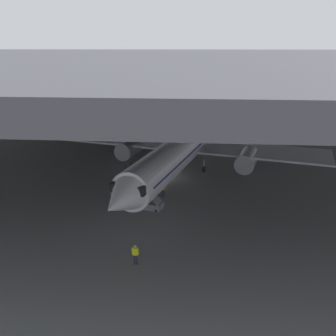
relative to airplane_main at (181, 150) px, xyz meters
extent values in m
plane|color=slate|center=(-3.09, -0.35, -3.57)|extent=(110.00, 110.00, 0.00)
cylinder|color=#4C4F54|center=(-21.51, 21.53, 3.46)|extent=(1.82, 1.82, 14.08)
cube|color=#38383D|center=(-3.09, 13.40, 11.10)|extent=(121.00, 99.00, 1.20)
cube|color=#4C4F54|center=(-3.09, -11.35, 10.10)|extent=(115.50, 0.50, 0.70)
cube|color=#4C4F54|center=(-3.09, 29.90, 10.10)|extent=(115.50, 0.50, 0.70)
cylinder|color=white|center=(-0.17, -0.62, 0.02)|extent=(11.75, 29.74, 3.99)
cone|color=white|center=(-4.60, -16.69, 0.02)|extent=(5.04, 5.66, 3.91)
cube|color=black|center=(-3.93, -14.26, 0.52)|extent=(4.01, 3.59, 0.88)
cone|color=white|center=(4.26, 15.46, 0.42)|extent=(4.97, 7.06, 3.39)
cube|color=navy|center=(3.59, 13.03, 5.28)|extent=(1.39, 4.26, 6.53)
cube|color=white|center=(5.99, 11.23, 0.62)|extent=(5.76, 4.50, 0.16)
cube|color=white|center=(0.61, 12.72, 0.62)|extent=(5.76, 4.50, 0.16)
cube|color=white|center=(11.08, 1.28, -0.38)|extent=(18.02, 11.43, 0.24)
cylinder|color=#9EA3A8|center=(8.57, -0.28, -1.07)|extent=(3.76, 5.66, 2.47)
cube|color=white|center=(-8.86, 6.78, -0.38)|extent=(18.02, 11.43, 0.24)
cylinder|color=#9EA3A8|center=(-7.50, 4.15, -1.07)|extent=(3.76, 5.66, 2.47)
cube|color=navy|center=(-0.17, -0.62, 0.32)|extent=(11.25, 27.66, 0.16)
cylinder|color=#9EA3A8|center=(-2.82, -10.23, -2.32)|extent=(0.20, 0.20, 1.15)
cylinder|color=black|center=(-2.82, -10.23, -3.12)|extent=(0.53, 0.95, 0.90)
cylinder|color=#9EA3A8|center=(3.10, 1.49, -2.32)|extent=(0.20, 0.20, 1.15)
cylinder|color=black|center=(3.10, 1.49, -3.12)|extent=(0.53, 0.95, 0.90)
cylinder|color=#9EA3A8|center=(-1.90, 2.87, -2.32)|extent=(0.20, 0.20, 1.15)
cylinder|color=black|center=(-1.90, 2.87, -3.12)|extent=(0.53, 0.95, 0.90)
cube|color=slate|center=(-3.44, -10.25, -3.22)|extent=(4.22, 2.50, 0.70)
cube|color=slate|center=(-3.44, -10.25, -1.33)|extent=(3.90, 2.23, 3.19)
cube|color=slate|center=(-5.18, -9.77, 0.22)|extent=(1.41, 1.55, 0.12)
cylinder|color=black|center=(-5.34, -10.35, 0.72)|extent=(0.06, 0.06, 1.00)
cylinder|color=black|center=(-5.02, -9.19, 0.72)|extent=(0.06, 0.06, 1.00)
cylinder|color=black|center=(-5.19, -10.50, -3.42)|extent=(0.32, 0.20, 0.30)
cylinder|color=black|center=(-4.82, -9.15, -3.42)|extent=(0.32, 0.20, 0.30)
cylinder|color=black|center=(-2.06, -11.36, -3.42)|extent=(0.32, 0.20, 0.30)
cylinder|color=black|center=(-1.69, -10.01, -3.42)|extent=(0.32, 0.20, 0.30)
cylinder|color=#232838|center=(-2.74, -21.06, -3.14)|extent=(0.14, 0.14, 0.87)
cylinder|color=#232838|center=(-2.56, -21.06, -3.14)|extent=(0.14, 0.14, 0.87)
cube|color=yellow|center=(-2.65, -21.06, -2.39)|extent=(0.36, 0.23, 0.62)
cylinder|color=yellow|center=(-2.88, -21.06, -2.36)|extent=(0.09, 0.09, 0.59)
cylinder|color=yellow|center=(-2.42, -21.07, -2.36)|extent=(0.09, 0.09, 0.59)
sphere|color=beige|center=(-2.65, -21.06, -1.96)|extent=(0.24, 0.24, 0.24)
cylinder|color=#232838|center=(-1.77, -7.41, -3.13)|extent=(0.14, 0.14, 0.88)
cylinder|color=#232838|center=(-1.60, -7.38, -3.13)|extent=(0.14, 0.14, 0.88)
cube|color=orange|center=(-1.69, -7.40, -2.38)|extent=(0.40, 0.29, 0.63)
cylinder|color=orange|center=(-1.91, -7.44, -2.34)|extent=(0.09, 0.09, 0.59)
cylinder|color=orange|center=(-1.46, -7.35, -2.34)|extent=(0.09, 0.09, 0.59)
sphere|color=beige|center=(-1.69, -7.40, -1.93)|extent=(0.24, 0.24, 0.24)
cylinder|color=white|center=(-14.99, 27.67, -0.44)|extent=(22.45, 11.26, 3.07)
cone|color=white|center=(-3.04, 22.96, -0.44)|extent=(4.54, 4.16, 3.01)
cube|color=black|center=(-4.85, 23.67, -0.05)|extent=(2.96, 3.22, 0.68)
cone|color=white|center=(-26.94, 32.37, -0.13)|extent=(5.53, 4.23, 2.61)
cube|color=#1972B2|center=(-25.13, 31.66, 3.62)|extent=(3.21, 1.45, 5.03)
cube|color=white|center=(-23.56, 33.35, 0.03)|extent=(3.77, 4.56, 0.16)
cube|color=white|center=(-25.14, 29.35, 0.03)|extent=(3.77, 4.56, 0.16)
cube|color=white|center=(-15.52, 36.44, -0.74)|extent=(9.91, 14.01, 0.24)
cylinder|color=#9EA3A8|center=(-14.53, 34.39, -1.28)|extent=(4.42, 3.24, 1.91)
cube|color=white|center=(-21.36, 21.61, -0.74)|extent=(9.91, 14.01, 0.24)
cylinder|color=#9EA3A8|center=(-19.24, 22.44, -1.28)|extent=(4.42, 3.24, 1.91)
cube|color=#1972B2|center=(-14.99, 27.67, -0.21)|extent=(20.91, 10.70, 0.16)
cylinder|color=#9EA3A8|center=(-7.84, 24.85, -2.32)|extent=(0.20, 0.20, 1.15)
cylinder|color=black|center=(-7.84, 24.85, -3.12)|extent=(0.95, 0.61, 0.90)
cylinder|color=#9EA3A8|center=(-16.28, 30.47, -2.32)|extent=(0.20, 0.20, 1.15)
cylinder|color=black|center=(-16.28, 30.47, -3.12)|extent=(0.95, 0.61, 0.90)
cylinder|color=#9EA3A8|center=(-17.85, 26.50, -2.32)|extent=(0.20, 0.20, 1.15)
cylinder|color=black|center=(-17.85, 26.50, -3.12)|extent=(0.95, 0.61, 0.90)
camera|label=1|loc=(1.88, -45.77, 13.06)|focal=38.92mm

